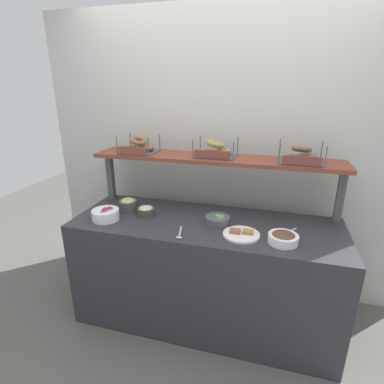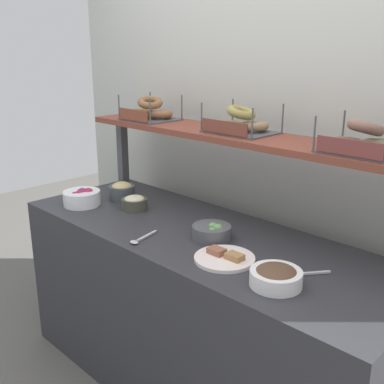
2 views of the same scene
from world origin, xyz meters
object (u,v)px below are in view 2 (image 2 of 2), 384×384
bagel_basket_everything (241,124)px  bagel_basket_poppy (363,141)px  bowl_veggie_mix (212,232)px  bowl_chocolate_spread (276,276)px  bowl_hummus (122,191)px  bowl_tuna_salad (134,203)px  serving_spoon_near_plate (301,274)px  bowl_beet_salad (82,197)px  bagel_basket_cinnamon_raisin (150,112)px  serving_spoon_by_edge (140,239)px  serving_plate_white (225,258)px

bagel_basket_everything → bagel_basket_poppy: 0.62m
bowl_veggie_mix → bagel_basket_everything: (-0.09, 0.29, 0.44)m
bowl_chocolate_spread → bowl_hummus: (-1.19, 0.22, 0.01)m
bowl_tuna_salad → bowl_veggie_mix: (0.56, -0.01, -0.00)m
bowl_hummus → serving_spoon_near_plate: 1.22m
bowl_beet_salad → bagel_basket_cinnamon_raisin: (0.10, 0.41, 0.43)m
bowl_hummus → bagel_basket_poppy: bagel_basket_poppy is taller
bowl_tuna_salad → bowl_beet_salad: (-0.25, -0.15, 0.01)m
bowl_beet_salad → bowl_hummus: bearing=69.7°
bowl_hummus → bagel_basket_cinnamon_raisin: bagel_basket_cinnamon_raisin is taller
bowl_tuna_salad → serving_spoon_by_edge: 0.43m
serving_spoon_near_plate → serving_spoon_by_edge: same height
bagel_basket_poppy → serving_spoon_by_edge: bearing=-145.7°
serving_plate_white → bagel_basket_cinnamon_raisin: bearing=156.7°
bowl_beet_salad → bagel_basket_everything: (0.73, 0.44, 0.43)m
serving_plate_white → serving_spoon_by_edge: serving_plate_white is taller
bowl_hummus → bagel_basket_everything: (0.65, 0.23, 0.42)m
bowl_tuna_salad → serving_spoon_by_edge: (0.35, -0.25, -0.03)m
bowl_chocolate_spread → bowl_hummus: bowl_hummus is taller
bowl_hummus → serving_spoon_by_edge: (0.53, -0.30, -0.04)m
serving_spoon_near_plate → bowl_veggie_mix: bearing=176.8°
serving_spoon_by_edge → bagel_basket_cinnamon_raisin: (-0.50, 0.50, 0.47)m
bowl_chocolate_spread → serving_spoon_by_edge: 0.67m
bagel_basket_cinnamon_raisin → serving_spoon_by_edge: bearing=-44.8°
bowl_chocolate_spread → serving_spoon_near_plate: bearing=80.7°
bowl_hummus → bowl_veggie_mix: bearing=-4.9°
bowl_veggie_mix → serving_spoon_near_plate: size_ratio=1.17×
bagel_basket_everything → serving_plate_white: bearing=-56.8°
bowl_beet_salad → serving_spoon_by_edge: bearing=-8.9°
bowl_veggie_mix → serving_plate_white: size_ratio=0.71×
serving_plate_white → bagel_basket_poppy: 0.70m
bowl_tuna_salad → bowl_veggie_mix: 0.56m
bowl_beet_salad → bagel_basket_cinnamon_raisin: 0.60m
serving_plate_white → bowl_chocolate_spread: bearing=-6.3°
bowl_tuna_salad → serving_spoon_near_plate: bearing=-1.8°
bowl_beet_salad → serving_plate_white: size_ratio=0.81×
serving_plate_white → bagel_basket_cinnamon_raisin: 1.09m
serving_spoon_near_plate → serving_plate_white: bearing=-160.6°
bowl_chocolate_spread → serving_spoon_by_edge: bearing=-172.8°
bowl_tuna_salad → bagel_basket_poppy: (1.09, 0.26, 0.44)m
serving_plate_white → bagel_basket_everything: bearing=123.2°
bowl_beet_salad → serving_spoon_near_plate: (1.29, 0.12, -0.04)m
bowl_hummus → bagel_basket_everything: bagel_basket_everything is taller
bagel_basket_everything → bagel_basket_poppy: bearing=-2.4°
bowl_tuna_salad → bowl_veggie_mix: bearing=-0.7°
bowl_tuna_salad → serving_spoon_by_edge: bearing=-35.1°
bagel_basket_cinnamon_raisin → bagel_basket_everything: same height
bowl_beet_salad → serving_spoon_by_edge: (0.61, -0.09, -0.04)m
bowl_chocolate_spread → serving_spoon_near_plate: 0.14m
bowl_beet_salad → bowl_hummus: (0.08, 0.21, 0.01)m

